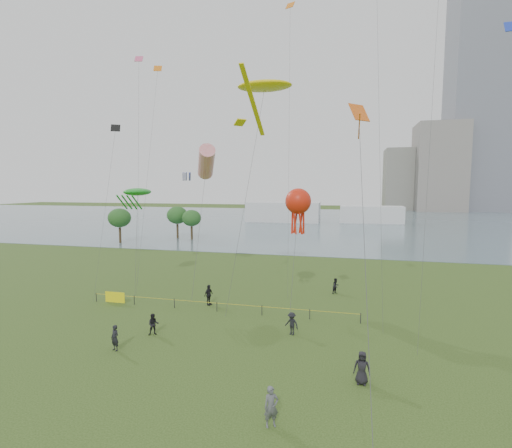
% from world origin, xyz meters
% --- Properties ---
extents(ground_plane, '(400.00, 400.00, 0.00)m').
position_xyz_m(ground_plane, '(0.00, 0.00, 0.00)').
color(ground_plane, '#273E13').
extents(lake, '(400.00, 120.00, 0.08)m').
position_xyz_m(lake, '(0.00, 100.00, 0.02)').
color(lake, slate).
rests_on(lake, ground_plane).
extents(tower, '(24.00, 24.00, 120.00)m').
position_xyz_m(tower, '(62.00, 168.00, 60.00)').
color(tower, slate).
rests_on(tower, ground_plane).
extents(building_mid, '(20.00, 20.00, 38.00)m').
position_xyz_m(building_mid, '(46.00, 162.00, 19.00)').
color(building_mid, slate).
rests_on(building_mid, ground_plane).
extents(building_low, '(16.00, 18.00, 28.00)m').
position_xyz_m(building_low, '(32.00, 168.00, 14.00)').
color(building_low, slate).
rests_on(building_low, ground_plane).
extents(pavilion_left, '(22.00, 8.00, 6.00)m').
position_xyz_m(pavilion_left, '(-12.00, 95.00, 3.00)').
color(pavilion_left, silver).
rests_on(pavilion_left, ground_plane).
extents(pavilion_right, '(18.00, 7.00, 5.00)m').
position_xyz_m(pavilion_right, '(14.00, 98.00, 2.50)').
color(pavilion_right, silver).
rests_on(pavilion_right, ground_plane).
extents(trees, '(15.64, 12.73, 6.68)m').
position_xyz_m(trees, '(-29.21, 50.41, 4.72)').
color(trees, '#352818').
rests_on(trees, ground_plane).
extents(fence, '(24.07, 0.07, 1.05)m').
position_xyz_m(fence, '(-10.27, 12.74, 0.55)').
color(fence, black).
rests_on(fence, ground_plane).
extents(kite_flyer, '(0.81, 0.72, 1.87)m').
position_xyz_m(kite_flyer, '(3.44, -1.31, 0.93)').
color(kite_flyer, '#525559').
rests_on(kite_flyer, ground_plane).
extents(spectator_a, '(0.95, 0.87, 1.58)m').
position_xyz_m(spectator_a, '(-6.94, 6.86, 0.79)').
color(spectator_a, black).
rests_on(spectator_a, ground_plane).
extents(spectator_b, '(1.24, 1.01, 1.67)m').
position_xyz_m(spectator_b, '(2.86, 9.26, 0.84)').
color(spectator_b, black).
rests_on(spectator_b, ground_plane).
extents(spectator_c, '(0.78, 1.20, 1.89)m').
position_xyz_m(spectator_c, '(-5.47, 14.25, 0.94)').
color(spectator_c, black).
rests_on(spectator_c, ground_plane).
extents(spectator_d, '(0.93, 0.64, 1.83)m').
position_xyz_m(spectator_d, '(7.55, 3.43, 0.92)').
color(spectator_d, black).
rests_on(spectator_d, ground_plane).
extents(spectator_f, '(0.72, 0.58, 1.71)m').
position_xyz_m(spectator_f, '(-8.10, 3.91, 0.86)').
color(spectator_f, black).
rests_on(spectator_f, ground_plane).
extents(spectator_g, '(0.96, 0.97, 1.58)m').
position_xyz_m(spectator_g, '(5.72, 20.65, 0.79)').
color(spectator_g, black).
rests_on(spectator_g, ground_plane).
extents(kite_stingray, '(5.00, 10.04, 20.15)m').
position_xyz_m(kite_stingray, '(-0.85, 16.61, 19.68)').
color(kite_stingray, '#3F3F42').
extents(kite_windsock, '(4.21, 9.88, 15.34)m').
position_xyz_m(kite_windsock, '(-8.51, 21.92, 13.45)').
color(kite_windsock, '#3F3F42').
extents(kite_creature, '(2.19, 4.54, 10.62)m').
position_xyz_m(kite_creature, '(-14.37, 17.49, 10.20)').
color(kite_creature, '#3F3F42').
extents(kite_octopus, '(2.28, 6.04, 10.64)m').
position_xyz_m(kite_octopus, '(2.40, 15.92, 9.43)').
color(kite_octopus, '#3F3F42').
extents(kite_delta, '(1.39, 14.71, 16.02)m').
position_xyz_m(kite_delta, '(7.20, 7.17, 14.46)').
color(kite_delta, '#3F3F42').
extents(small_kites, '(34.13, 14.59, 13.93)m').
position_xyz_m(small_kites, '(-1.36, 18.68, 24.59)').
color(small_kites, '#E5598C').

